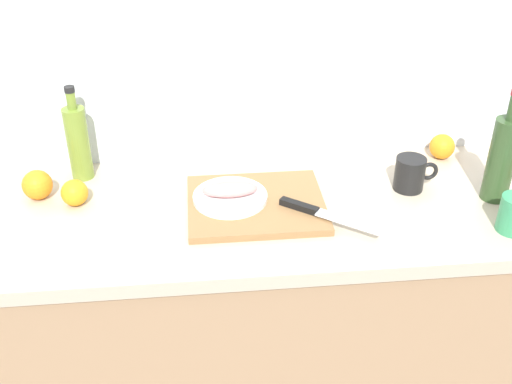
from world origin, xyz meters
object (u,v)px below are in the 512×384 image
Objects in this scene: white_plate at (230,197)px; fish_fillet at (230,189)px; cutting_board at (256,204)px; chef_knife at (317,212)px; olive_oil_bottle at (78,141)px; wine_bottle at (502,158)px; coffee_mug_1 at (411,174)px; orange_0 at (442,147)px.

white_plate is 0.03m from fish_fillet.
cutting_board is 0.17m from chef_knife.
chef_knife is 0.87× the size of olive_oil_bottle.
chef_knife is 0.77× the size of wine_bottle.
white_plate is 1.62× the size of coffee_mug_1.
coffee_mug_1 is (0.29, 0.14, 0.02)m from chef_knife.
wine_bottle is at bearing -18.26° from coffee_mug_1.
coffee_mug_1 reaches higher than fish_fillet.
coffee_mug_1 is 1.61× the size of orange_0.
olive_oil_bottle reaches higher than white_plate.
fish_fillet is 1.96× the size of orange_0.
orange_0 is (0.45, 0.31, 0.01)m from chef_knife.
orange_0 is (-0.06, 0.25, -0.09)m from wine_bottle.
fish_fillet is 0.71m from orange_0.
coffee_mug_1 is at bearing -9.90° from olive_oil_bottle.
cutting_board is at bearing 178.65° from wine_bottle.
wine_bottle is at bearing -2.53° from white_plate.
chef_knife is 0.53m from wine_bottle.
cutting_board is 2.96× the size of coffee_mug_1.
fish_fillet is 1.22× the size of coffee_mug_1.
cutting_board is at bearing -13.60° from white_plate.
coffee_mug_1 is at bearing 7.27° from cutting_board.
white_plate reaches higher than cutting_board.
cutting_board is 0.55m from olive_oil_bottle.
olive_oil_bottle is at bearing -179.56° from orange_0.
wine_bottle is at bearing 44.09° from chef_knife.
orange_0 is at bearing 71.41° from chef_knife.
chef_knife is 0.33m from coffee_mug_1.
orange_0 is (0.67, 0.21, -0.01)m from fish_fillet.
chef_knife is 0.55m from orange_0.
wine_bottle is at bearing -75.52° from orange_0.
chef_knife is (0.15, -0.08, 0.02)m from cutting_board.
olive_oil_bottle is at bearing 154.25° from fish_fillet.
fish_fillet is at bearing 166.40° from cutting_board.
coffee_mug_1 is (0.45, 0.06, 0.04)m from cutting_board.
fish_fillet is at bearing 177.47° from wine_bottle.
orange_0 reaches higher than white_plate.
fish_fillet is 0.47m from olive_oil_bottle.
wine_bottle is (0.74, -0.03, 0.07)m from fish_fillet.
olive_oil_bottle reaches higher than orange_0.
wine_bottle is at bearing -2.53° from fish_fillet.
fish_fillet reaches higher than white_plate.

